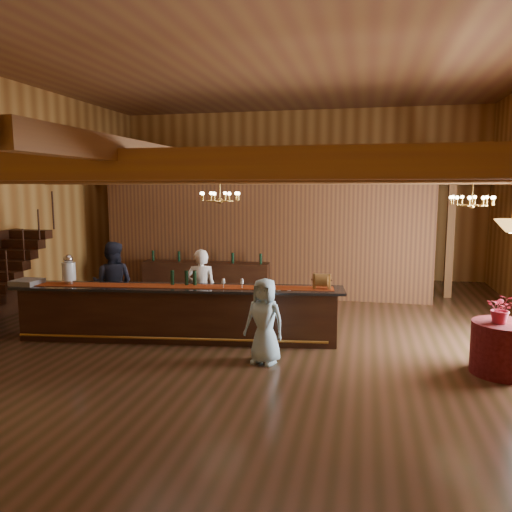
% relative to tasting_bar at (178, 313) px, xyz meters
% --- Properties ---
extents(floor, '(14.00, 14.00, 0.00)m').
position_rel_tasting_bar_xyz_m(floor, '(1.29, 0.76, -0.55)').
color(floor, '#503120').
rests_on(floor, ground).
extents(ceiling, '(14.00, 14.00, 0.00)m').
position_rel_tasting_bar_xyz_m(ceiling, '(1.29, 0.76, 4.95)').
color(ceiling, brown).
rests_on(ceiling, wall_back).
extents(wall_back, '(12.00, 0.10, 5.50)m').
position_rel_tasting_bar_xyz_m(wall_back, '(1.29, 7.76, 2.20)').
color(wall_back, '#B4813B').
rests_on(wall_back, floor).
extents(wall_front, '(12.00, 0.10, 5.50)m').
position_rel_tasting_bar_xyz_m(wall_front, '(1.29, -6.24, 2.20)').
color(wall_front, '#B4813B').
rests_on(wall_front, floor).
extents(beam_grid, '(11.90, 13.90, 0.39)m').
position_rel_tasting_bar_xyz_m(beam_grid, '(1.29, 1.26, 2.69)').
color(beam_grid, '#915F26').
rests_on(beam_grid, wall_left).
extents(support_posts, '(9.20, 10.20, 3.20)m').
position_rel_tasting_bar_xyz_m(support_posts, '(1.29, 0.26, 1.05)').
color(support_posts, '#915F26').
rests_on(support_posts, floor).
extents(partition_wall, '(9.00, 0.18, 3.10)m').
position_rel_tasting_bar_xyz_m(partition_wall, '(0.79, 4.26, 1.00)').
color(partition_wall, brown).
rests_on(partition_wall, floor).
extents(backroom_boxes, '(4.10, 0.60, 1.10)m').
position_rel_tasting_bar_xyz_m(backroom_boxes, '(1.00, 6.26, -0.02)').
color(backroom_boxes, '#331B0D').
rests_on(backroom_boxes, floor).
extents(tasting_bar, '(6.51, 1.67, 1.09)m').
position_rel_tasting_bar_xyz_m(tasting_bar, '(0.00, 0.00, 0.00)').
color(tasting_bar, '#331B0D').
rests_on(tasting_bar, floor).
extents(beverage_dispenser, '(0.26, 0.26, 0.60)m').
position_rel_tasting_bar_xyz_m(beverage_dispenser, '(-2.19, -0.24, 0.82)').
color(beverage_dispenser, silver).
rests_on(beverage_dispenser, tasting_bar).
extents(glass_rack_tray, '(0.50, 0.50, 0.10)m').
position_rel_tasting_bar_xyz_m(glass_rack_tray, '(-2.99, -0.46, 0.58)').
color(glass_rack_tray, gray).
rests_on(glass_rack_tray, tasting_bar).
extents(raffle_drum, '(0.34, 0.24, 0.30)m').
position_rel_tasting_bar_xyz_m(raffle_drum, '(2.77, 0.33, 0.71)').
color(raffle_drum, '#A06B2E').
rests_on(raffle_drum, tasting_bar).
extents(bar_bottle_0, '(0.07, 0.07, 0.30)m').
position_rel_tasting_bar_xyz_m(bar_bottle_0, '(-0.14, 0.11, 0.68)').
color(bar_bottle_0, black).
rests_on(bar_bottle_0, tasting_bar).
extents(bar_bottle_1, '(0.07, 0.07, 0.30)m').
position_rel_tasting_bar_xyz_m(bar_bottle_1, '(0.14, 0.14, 0.68)').
color(bar_bottle_1, black).
rests_on(bar_bottle_1, tasting_bar).
extents(bar_bottle_2, '(0.07, 0.07, 0.30)m').
position_rel_tasting_bar_xyz_m(bar_bottle_2, '(0.30, 0.17, 0.68)').
color(bar_bottle_2, black).
rests_on(bar_bottle_2, tasting_bar).
extents(backbar_shelf, '(3.48, 0.73, 0.97)m').
position_rel_tasting_bar_xyz_m(backbar_shelf, '(-0.67, 3.80, -0.06)').
color(backbar_shelf, '#331B0D').
rests_on(backbar_shelf, floor).
extents(round_table, '(0.98, 0.98, 0.85)m').
position_rel_tasting_bar_xyz_m(round_table, '(5.77, -0.56, -0.12)').
color(round_table, maroon).
rests_on(round_table, floor).
extents(chandelier_left, '(0.80, 0.80, 0.54)m').
position_rel_tasting_bar_xyz_m(chandelier_left, '(0.69, 0.66, 2.27)').
color(chandelier_left, gold).
rests_on(chandelier_left, beam_grid).
extents(chandelier_right, '(0.80, 0.80, 0.61)m').
position_rel_tasting_bar_xyz_m(chandelier_right, '(5.51, 1.18, 2.20)').
color(chandelier_right, gold).
rests_on(chandelier_right, beam_grid).
extents(pendant_lamp, '(0.52, 0.52, 0.90)m').
position_rel_tasting_bar_xyz_m(pendant_lamp, '(5.77, -0.56, 1.86)').
color(pendant_lamp, gold).
rests_on(pendant_lamp, beam_grid).
extents(bartender, '(0.71, 0.54, 1.74)m').
position_rel_tasting_bar_xyz_m(bartender, '(0.26, 0.67, 0.32)').
color(bartender, white).
rests_on(bartender, floor).
extents(staff_second, '(1.00, 0.83, 1.85)m').
position_rel_tasting_bar_xyz_m(staff_second, '(-1.74, 0.66, 0.38)').
color(staff_second, '#212537').
rests_on(staff_second, floor).
extents(guest, '(0.82, 0.64, 1.48)m').
position_rel_tasting_bar_xyz_m(guest, '(1.92, -0.89, 0.19)').
color(guest, '#AAD8EE').
rests_on(guest, floor).
extents(floor_plant, '(0.81, 0.70, 1.29)m').
position_rel_tasting_bar_xyz_m(floor_plant, '(3.13, 4.56, 0.10)').
color(floor_plant, '#1D5C20').
rests_on(floor_plant, floor).
extents(table_flowers, '(0.51, 0.47, 0.48)m').
position_rel_tasting_bar_xyz_m(table_flowers, '(5.70, -0.61, 0.54)').
color(table_flowers, '#B0263C').
rests_on(table_flowers, round_table).
extents(table_vase, '(0.17, 0.17, 0.28)m').
position_rel_tasting_bar_xyz_m(table_vase, '(5.75, -0.47, 0.44)').
color(table_vase, gold).
rests_on(table_vase, round_table).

